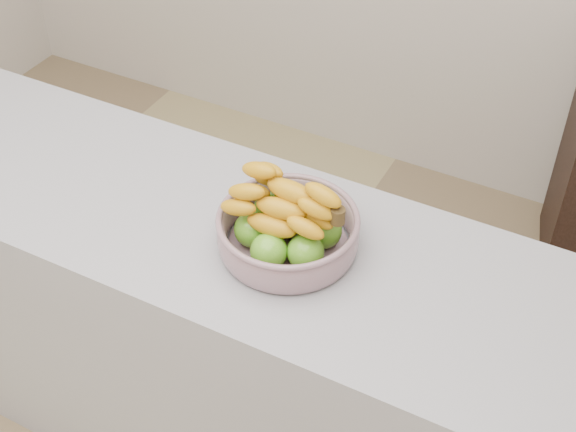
% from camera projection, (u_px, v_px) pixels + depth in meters
% --- Properties ---
extents(counter, '(2.00, 0.60, 0.90)m').
position_uv_depth(counter, '(202.00, 330.00, 2.29)').
color(counter, '#A2A1AA').
rests_on(counter, ground).
extents(fruit_bowl, '(0.33, 0.33, 0.20)m').
position_uv_depth(fruit_bowl, '(288.00, 228.00, 1.86)').
color(fruit_bowl, '#949DB1').
rests_on(fruit_bowl, counter).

